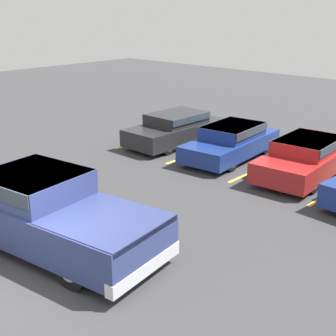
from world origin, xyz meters
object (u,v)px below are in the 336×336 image
Objects in this scene: pickup_truck at (45,211)px; parked_sedan_c at (306,156)px; parked_sedan_b at (231,140)px; parked_sedan_a at (176,128)px.

pickup_truck is 8.47m from parked_sedan_c.
parked_sedan_b is at bearing 87.41° from pickup_truck.
parked_sedan_a reaches higher than parked_sedan_b.
pickup_truck is 1.42× the size of parked_sedan_a.
parked_sedan_a is 0.97× the size of parked_sedan_c.
parked_sedan_a is at bearing 104.80° from pickup_truck.
parked_sedan_c is at bearing 91.00° from parked_sedan_a.
parked_sedan_a is 2.65m from parked_sedan_b.
parked_sedan_c is (5.51, 0.07, 0.00)m from parked_sedan_a.
parked_sedan_a is 5.51m from parked_sedan_c.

